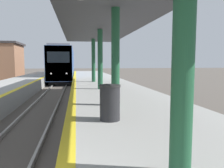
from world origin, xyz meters
name	(u,v)px	position (x,y,z in m)	size (l,w,h in m)	color
train	(63,64)	(0.00, 30.12, 2.36)	(2.87, 16.24, 4.64)	black
station_canopy	(106,22)	(3.23, 8.71, 4.47)	(4.35, 20.23, 3.68)	#1E5133
trash_bin	(110,102)	(2.72, 4.15, 1.49)	(0.57, 0.57, 0.97)	#262628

